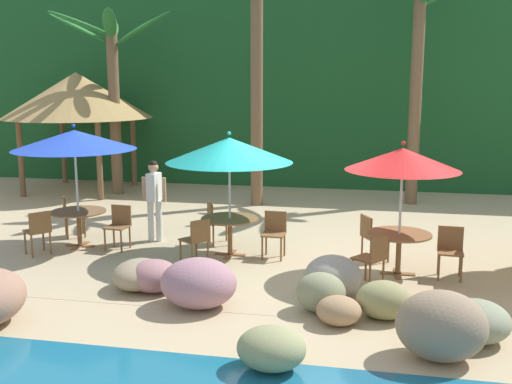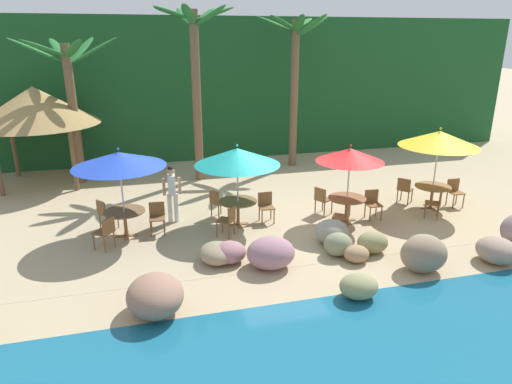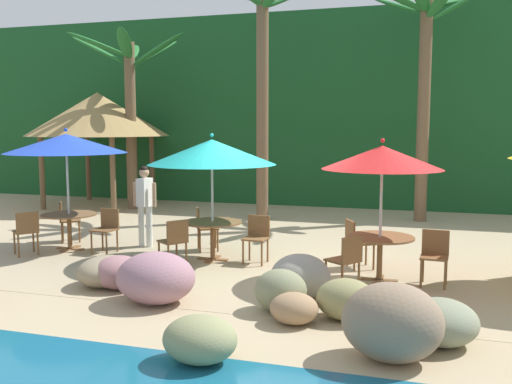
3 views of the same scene
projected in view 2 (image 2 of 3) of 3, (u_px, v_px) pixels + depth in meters
The scene contains 29 objects.
ground_plane at pixel (280, 224), 13.20m from camera, with size 120.00×120.00×0.00m, color tan.
terrace_deck at pixel (280, 224), 13.20m from camera, with size 18.00×5.20×0.01m.
foliage_backdrop at pixel (221, 88), 20.47m from camera, with size 28.00×2.40×6.00m.
rock_seawall at pixel (300, 261), 10.23m from camera, with size 15.02×3.33×0.96m.
umbrella_blue at pixel (119, 159), 11.67m from camera, with size 2.41×2.41×2.48m.
dining_table_blue at pixel (125, 215), 12.17m from camera, with size 1.10×1.10×0.74m.
chair_blue_seaward at pixel (157, 215), 12.43m from camera, with size 0.45×0.46×0.87m.
chair_blue_inland at pixel (105, 212), 12.68m from camera, with size 0.59×0.59×0.87m.
chair_blue_left at pixel (106, 231), 11.44m from camera, with size 0.60×0.59×0.87m.
umbrella_teal at pixel (237, 157), 12.47m from camera, with size 2.39×2.39×2.38m.
dining_table_teal at pixel (238, 205), 12.93m from camera, with size 1.10×1.10×0.74m.
chair_teal_seaward at pixel (266, 205), 13.23m from camera, with size 0.43×0.44×0.87m.
chair_teal_inland at pixel (217, 201), 13.50m from camera, with size 0.57×0.57×0.87m.
chair_teal_left at pixel (228, 219), 12.18m from camera, with size 0.59×0.59×0.87m.
umbrella_red at pixel (350, 155), 12.72m from camera, with size 1.93×1.93×2.32m.
dining_table_red at pixel (347, 202), 13.18m from camera, with size 1.10×1.10×0.74m.
chair_red_seaward at pixel (373, 202), 13.45m from camera, with size 0.45×0.45×0.87m.
chair_red_inland at pixel (322, 199), 13.74m from camera, with size 0.57×0.57×0.87m.
chair_red_left at pixel (344, 216), 12.43m from camera, with size 0.59×0.59×0.87m.
umbrella_yellow at pixel (439, 139), 13.68m from camera, with size 2.40×2.40×2.60m.
dining_table_yellow at pixel (433, 190), 14.21m from camera, with size 1.10×1.10×0.74m.
chair_yellow_seaward at pixel (454, 190), 14.49m from camera, with size 0.44×0.45×0.87m.
chair_yellow_inland at pixel (405, 189), 14.65m from camera, with size 0.60×0.59×0.87m.
chair_yellow_left at pixel (436, 202), 13.45m from camera, with size 0.59×0.59×0.87m.
palm_tree_nearest at pixel (70, 84), 15.87m from camera, with size 3.57×3.50×5.22m.
palm_tree_second at pixel (195, 66), 16.03m from camera, with size 2.85×2.76×6.22m.
palm_tree_third at pixel (295, 65), 17.93m from camera, with size 3.01×3.08×6.01m.
palapa_hut at pixel (35, 106), 16.03m from camera, with size 4.39×4.39×3.53m.
waiter_in_white at pixel (172, 190), 13.03m from camera, with size 0.52×0.36×1.70m.
Camera 2 is at (-3.77, -11.62, 5.15)m, focal length 31.77 mm.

